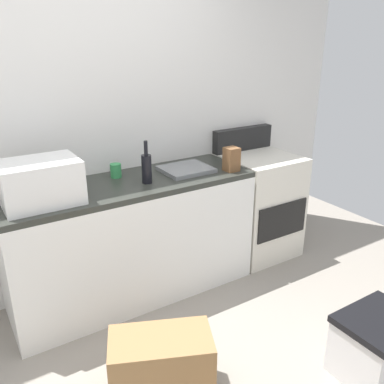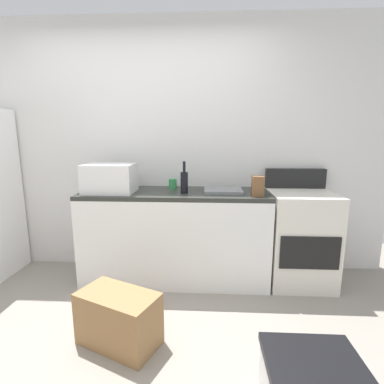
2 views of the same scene
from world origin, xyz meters
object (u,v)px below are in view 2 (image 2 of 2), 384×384
Objects in this scene: microwave at (110,178)px; wine_bottle at (184,182)px; knife_block at (258,186)px; stove_oven at (299,236)px; cardboard_box_large at (119,319)px; coffee_mug at (173,184)px.

wine_bottle reaches higher than microwave.
knife_block is at bearing -7.95° from wine_bottle.
microwave is at bearing -177.49° from stove_oven.
cardboard_box_large is at bearing -113.53° from wine_bottle.
microwave is (-1.83, -0.08, 0.57)m from stove_oven.
microwave is at bearing 109.50° from cardboard_box_large.
microwave is 4.60× the size of coffee_mug.
wine_bottle is at bearing -0.65° from microwave.
wine_bottle is 3.00× the size of coffee_mug.
stove_oven is 1.82m from cardboard_box_large.
cardboard_box_large is at bearing -70.50° from microwave.
wine_bottle is 0.27m from coffee_mug.
coffee_mug is at bearing 158.01° from knife_block.
coffee_mug is (-0.14, 0.23, -0.06)m from wine_bottle.
wine_bottle is (-1.12, -0.09, 0.54)m from stove_oven.
stove_oven is at bearing 33.01° from cardboard_box_large.
stove_oven reaches higher than cardboard_box_large.
stove_oven is 3.67× the size of wine_bottle.
microwave is 0.71m from wine_bottle.
microwave is 0.84× the size of cardboard_box_large.
microwave reaches higher than knife_block.
cardboard_box_large is at bearing -102.69° from coffee_mug.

